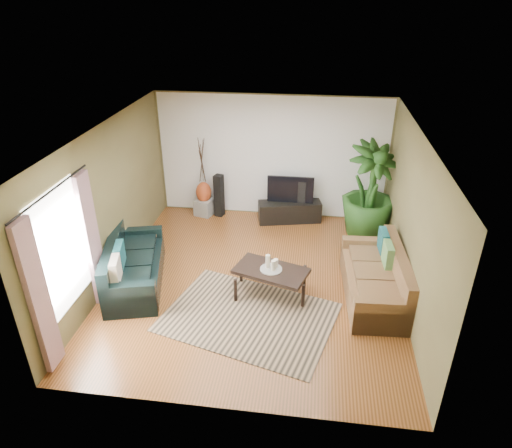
% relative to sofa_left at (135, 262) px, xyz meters
% --- Properties ---
extents(floor, '(5.50, 5.50, 0.00)m').
position_rel_sofa_left_xyz_m(floor, '(2.04, 0.30, -0.42)').
color(floor, brown).
rests_on(floor, ground).
extents(ceiling, '(5.50, 5.50, 0.00)m').
position_rel_sofa_left_xyz_m(ceiling, '(2.04, 0.30, 2.28)').
color(ceiling, white).
rests_on(ceiling, ground).
extents(wall_back, '(5.00, 0.00, 5.00)m').
position_rel_sofa_left_xyz_m(wall_back, '(2.04, 3.05, 0.93)').
color(wall_back, brown).
rests_on(wall_back, ground).
extents(wall_front, '(5.00, 0.00, 5.00)m').
position_rel_sofa_left_xyz_m(wall_front, '(2.04, -2.45, 0.93)').
color(wall_front, brown).
rests_on(wall_front, ground).
extents(wall_left, '(0.00, 5.50, 5.50)m').
position_rel_sofa_left_xyz_m(wall_left, '(-0.46, 0.30, 0.92)').
color(wall_left, brown).
rests_on(wall_left, ground).
extents(wall_right, '(0.00, 5.50, 5.50)m').
position_rel_sofa_left_xyz_m(wall_right, '(4.54, 0.30, 0.92)').
color(wall_right, brown).
rests_on(wall_right, ground).
extents(backwall_panel, '(4.90, 0.00, 4.90)m').
position_rel_sofa_left_xyz_m(backwall_panel, '(2.04, 3.04, 0.93)').
color(backwall_panel, white).
rests_on(backwall_panel, ground).
extents(window_pane, '(0.00, 1.80, 1.80)m').
position_rel_sofa_left_xyz_m(window_pane, '(-0.44, -1.30, 0.97)').
color(window_pane, white).
rests_on(window_pane, ground).
extents(curtain_near, '(0.08, 0.35, 2.20)m').
position_rel_sofa_left_xyz_m(curtain_near, '(-0.39, -2.05, 0.72)').
color(curtain_near, gray).
rests_on(curtain_near, ground).
extents(curtain_far, '(0.08, 0.35, 2.20)m').
position_rel_sofa_left_xyz_m(curtain_far, '(-0.39, -0.55, 0.72)').
color(curtain_far, gray).
rests_on(curtain_far, ground).
extents(curtain_rod, '(0.03, 1.90, 0.03)m').
position_rel_sofa_left_xyz_m(curtain_rod, '(-0.39, -1.30, 1.87)').
color(curtain_rod, black).
rests_on(curtain_rod, ground).
extents(sofa_left, '(1.33, 2.14, 0.85)m').
position_rel_sofa_left_xyz_m(sofa_left, '(0.00, 0.00, 0.00)').
color(sofa_left, black).
rests_on(sofa_left, floor).
extents(sofa_right, '(1.02, 2.05, 0.85)m').
position_rel_sofa_left_xyz_m(sofa_right, '(4.06, 0.15, 0.00)').
color(sofa_right, brown).
rests_on(sofa_right, floor).
extents(area_rug, '(2.97, 2.45, 0.01)m').
position_rel_sofa_left_xyz_m(area_rug, '(2.09, -0.68, -0.42)').
color(area_rug, '#9D7E5C').
rests_on(area_rug, floor).
extents(coffee_table, '(1.33, 0.98, 0.49)m').
position_rel_sofa_left_xyz_m(coffee_table, '(2.36, 0.00, -0.18)').
color(coffee_table, black).
rests_on(coffee_table, floor).
extents(candle_tray, '(0.37, 0.37, 0.02)m').
position_rel_sofa_left_xyz_m(candle_tray, '(2.36, 0.00, 0.07)').
color(candle_tray, gray).
rests_on(candle_tray, coffee_table).
extents(candle_tall, '(0.08, 0.08, 0.24)m').
position_rel_sofa_left_xyz_m(candle_tall, '(2.30, 0.03, 0.19)').
color(candle_tall, beige).
rests_on(candle_tall, candle_tray).
extents(candle_mid, '(0.08, 0.08, 0.18)m').
position_rel_sofa_left_xyz_m(candle_mid, '(2.40, -0.04, 0.17)').
color(candle_mid, beige).
rests_on(candle_mid, candle_tray).
extents(candle_short, '(0.08, 0.08, 0.15)m').
position_rel_sofa_left_xyz_m(candle_short, '(2.43, 0.06, 0.15)').
color(candle_short, '#F4E5CE').
rests_on(candle_short, candle_tray).
extents(tv_stand, '(1.42, 0.70, 0.45)m').
position_rel_sofa_left_xyz_m(tv_stand, '(2.49, 2.73, -0.20)').
color(tv_stand, black).
rests_on(tv_stand, floor).
extents(television, '(1.00, 0.05, 0.59)m').
position_rel_sofa_left_xyz_m(television, '(2.49, 2.75, 0.32)').
color(television, black).
rests_on(television, tv_stand).
extents(speaker_left, '(0.22, 0.23, 0.97)m').
position_rel_sofa_left_xyz_m(speaker_left, '(0.90, 2.80, 0.06)').
color(speaker_left, black).
rests_on(speaker_left, floor).
extents(speaker_right, '(0.20, 0.21, 0.95)m').
position_rel_sofa_left_xyz_m(speaker_right, '(2.75, 2.80, 0.05)').
color(speaker_right, black).
rests_on(speaker_right, floor).
extents(potted_plant, '(1.54, 1.54, 1.97)m').
position_rel_sofa_left_xyz_m(potted_plant, '(4.11, 2.34, 0.56)').
color(potted_plant, '#204A18').
rests_on(potted_plant, floor).
extents(plant_pot, '(0.36, 0.36, 0.28)m').
position_rel_sofa_left_xyz_m(plant_pot, '(4.11, 2.34, -0.28)').
color(plant_pot, black).
rests_on(plant_pot, floor).
extents(pedestal, '(0.47, 0.47, 0.37)m').
position_rel_sofa_left_xyz_m(pedestal, '(0.55, 2.80, -0.24)').
color(pedestal, gray).
rests_on(pedestal, floor).
extents(vase, '(0.34, 0.34, 0.48)m').
position_rel_sofa_left_xyz_m(vase, '(0.55, 2.80, 0.12)').
color(vase, '#963A1B').
rests_on(vase, pedestal).
extents(side_table, '(0.56, 0.56, 0.51)m').
position_rel_sofa_left_xyz_m(side_table, '(-0.14, 0.85, -0.17)').
color(side_table, brown).
rests_on(side_table, floor).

